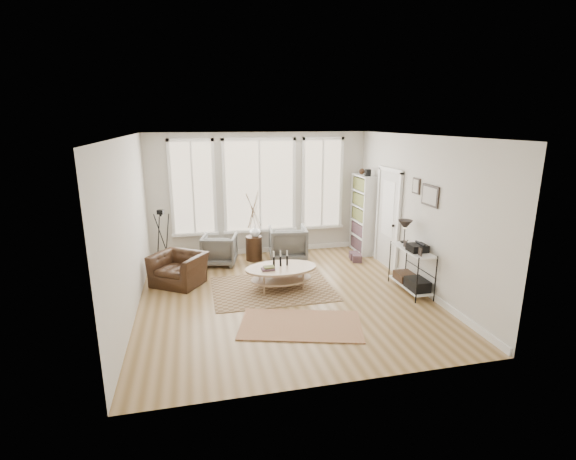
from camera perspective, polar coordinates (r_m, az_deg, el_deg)
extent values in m
plane|color=#A18054|center=(7.82, -0.45, -9.00)|extent=(5.50, 5.50, 0.00)
plane|color=white|center=(7.17, -0.49, 12.75)|extent=(5.50, 5.50, 0.00)
cube|color=beige|center=(10.01, -3.90, 4.92)|extent=(5.20, 0.04, 2.90)
cube|color=beige|center=(4.82, 6.68, -5.95)|extent=(5.20, 0.04, 2.90)
cube|color=beige|center=(7.27, -20.90, 0.25)|extent=(0.04, 5.50, 2.90)
cube|color=beige|center=(8.30, 17.34, 2.26)|extent=(0.04, 5.50, 2.90)
cube|color=white|center=(10.32, -3.76, -2.72)|extent=(5.10, 0.04, 0.12)
cube|color=white|center=(8.69, 16.56, -6.73)|extent=(0.03, 5.40, 0.12)
cube|color=#DBBC89|center=(9.96, -3.90, 6.03)|extent=(1.60, 0.03, 2.10)
cube|color=#DBBC89|center=(9.84, -12.89, 5.59)|extent=(0.90, 0.03, 2.10)
cube|color=#DBBC89|center=(10.31, 4.68, 6.32)|extent=(0.90, 0.03, 2.10)
cube|color=white|center=(9.94, -3.88, 6.02)|extent=(1.74, 0.06, 2.24)
cube|color=white|center=(9.82, -12.89, 5.57)|extent=(1.04, 0.06, 2.24)
cube|color=white|center=(10.29, 4.72, 6.30)|extent=(1.04, 0.06, 2.24)
cube|color=white|center=(10.14, -3.76, -0.05)|extent=(4.10, 0.12, 0.06)
cube|color=silver|center=(9.36, 13.54, 1.36)|extent=(0.04, 0.88, 2.10)
cube|color=white|center=(9.30, 13.52, 2.85)|extent=(0.01, 0.55, 1.20)
cube|color=white|center=(8.93, 14.83, 0.65)|extent=(0.06, 0.08, 2.18)
cube|color=white|center=(9.79, 12.20, 2.01)|extent=(0.06, 0.08, 2.18)
cube|color=white|center=(9.17, 13.86, 8.00)|extent=(0.06, 1.06, 0.08)
sphere|color=black|center=(9.07, 14.18, 0.57)|extent=(0.06, 0.06, 0.06)
cube|color=white|center=(9.91, 11.06, 1.63)|extent=(0.30, 0.03, 1.90)
cube|color=white|center=(10.64, 9.29, 2.61)|extent=(0.30, 0.03, 1.90)
cube|color=white|center=(10.33, 10.91, 2.17)|extent=(0.02, 0.85, 1.90)
cube|color=white|center=(10.28, 10.14, 2.14)|extent=(0.30, 0.81, 1.90)
cube|color=brown|center=(10.28, 10.14, 2.14)|extent=(0.24, 0.75, 1.76)
cube|color=black|center=(9.92, 10.86, 7.70)|extent=(0.12, 0.10, 0.16)
sphere|color=#321E12|center=(10.24, 10.07, 7.89)|extent=(0.14, 0.14, 0.14)
cube|color=white|center=(8.33, 16.36, -7.22)|extent=(0.37, 1.07, 0.03)
cube|color=white|center=(8.10, 16.71, -2.61)|extent=(0.37, 1.07, 0.02)
cylinder|color=black|center=(7.71, 17.25, -6.65)|extent=(0.02, 0.02, 0.85)
cylinder|color=black|center=(7.89, 19.53, -6.34)|extent=(0.02, 0.02, 0.85)
cylinder|color=black|center=(8.58, 13.74, -4.22)|extent=(0.02, 0.02, 0.85)
cylinder|color=black|center=(8.74, 15.86, -4.00)|extent=(0.02, 0.02, 0.85)
cylinder|color=black|center=(8.38, 15.57, -1.57)|extent=(0.14, 0.14, 0.02)
cylinder|color=black|center=(8.34, 15.64, -0.65)|extent=(0.02, 0.02, 0.30)
cone|color=black|center=(8.29, 15.73, 0.69)|extent=(0.28, 0.28, 0.18)
cube|color=black|center=(7.95, 17.28, -2.33)|extent=(0.32, 0.30, 0.13)
cube|color=black|center=(8.09, 17.27, -7.11)|extent=(0.32, 0.45, 0.20)
cube|color=#321E12|center=(8.47, 15.68, -6.13)|extent=(0.32, 0.40, 0.16)
cube|color=black|center=(7.68, 17.64, -2.89)|extent=(0.02, 0.10, 0.14)
cube|color=black|center=(8.13, 15.73, -1.85)|extent=(0.02, 0.10, 0.12)
cube|color=black|center=(7.88, 18.88, 4.47)|extent=(0.03, 0.52, 0.38)
cube|color=silver|center=(7.88, 18.79, 4.46)|extent=(0.01, 0.44, 0.30)
cube|color=black|center=(8.29, 17.14, 5.77)|extent=(0.03, 0.24, 0.30)
cube|color=silver|center=(8.28, 17.05, 5.77)|extent=(0.01, 0.18, 0.24)
cube|color=brown|center=(8.14, -2.13, -8.00)|extent=(2.29, 1.72, 0.01)
cube|color=brown|center=(6.78, 1.75, -12.81)|extent=(2.13, 1.55, 0.01)
ellipsoid|color=tan|center=(8.08, -0.94, -6.68)|extent=(1.20, 0.79, 0.03)
ellipsoid|color=tan|center=(8.01, -0.95, -5.23)|extent=(1.41, 0.92, 0.04)
cylinder|color=tan|center=(7.82, -3.36, -7.47)|extent=(0.04, 0.04, 0.39)
cylinder|color=tan|center=(7.97, 2.09, -7.01)|extent=(0.04, 0.04, 0.39)
cylinder|color=tan|center=(8.22, -3.88, -6.35)|extent=(0.04, 0.04, 0.39)
cylinder|color=tan|center=(8.36, 1.32, -5.94)|extent=(0.04, 0.04, 0.39)
cylinder|color=black|center=(7.99, -1.95, -4.36)|extent=(0.04, 0.04, 0.20)
cylinder|color=black|center=(8.02, -1.03, -4.29)|extent=(0.04, 0.04, 0.20)
cylinder|color=black|center=(8.05, -0.12, -4.23)|extent=(0.04, 0.04, 0.20)
cube|color=#31502E|center=(7.85, -2.67, -5.23)|extent=(0.24, 0.17, 0.07)
imported|color=slate|center=(9.50, -9.35, -2.64)|extent=(0.88, 0.90, 0.69)
imported|color=slate|center=(9.69, -0.03, -1.79)|extent=(0.94, 0.96, 0.79)
cylinder|color=#321E12|center=(9.72, -4.69, -2.48)|extent=(0.37, 0.37, 0.56)
imported|color=silver|center=(9.62, -4.53, -0.13)|extent=(0.26, 0.26, 0.26)
imported|color=#321E12|center=(8.54, -14.70, -5.18)|extent=(1.25, 1.22, 0.62)
cylinder|color=black|center=(9.26, -17.03, 1.97)|extent=(0.06, 0.06, 0.06)
cube|color=black|center=(9.25, -17.06, 2.36)|extent=(0.15, 0.12, 0.09)
cylinder|color=black|center=(9.17, -17.09, 2.27)|extent=(0.06, 0.07, 0.06)
cube|color=brown|center=(9.91, 9.02, -3.48)|extent=(0.25, 0.29, 0.17)
cube|color=brown|center=(9.75, 9.41, -3.79)|extent=(0.28, 0.31, 0.17)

